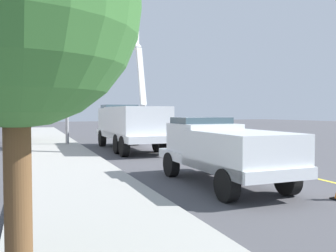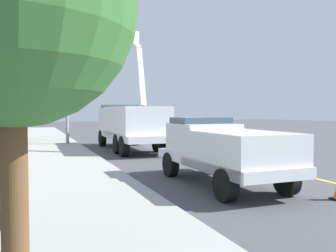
# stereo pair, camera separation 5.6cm
# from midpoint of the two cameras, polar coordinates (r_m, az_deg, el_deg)

# --- Properties ---
(ground) EXTENTS (120.00, 120.00, 0.00)m
(ground) POSITION_cam_midpoint_polar(r_m,az_deg,el_deg) (22.09, 2.42, -3.50)
(ground) COLOR #47474C
(sidewalk_far_side) EXTENTS (60.09, 8.43, 0.12)m
(sidewalk_far_side) POSITION_cam_midpoint_polar(r_m,az_deg,el_deg) (20.23, -17.84, -3.98)
(sidewalk_far_side) COLOR #9E9E99
(sidewalk_far_side) RESTS_ON ground
(lane_centre_stripe) EXTENTS (49.85, 4.20, 0.01)m
(lane_centre_stripe) POSITION_cam_midpoint_polar(r_m,az_deg,el_deg) (22.09, 2.42, -3.49)
(lane_centre_stripe) COLOR yellow
(lane_centre_stripe) RESTS_ON ground
(utility_bucket_truck) EXTENTS (8.38, 3.15, 7.56)m
(utility_bucket_truck) POSITION_cam_midpoint_polar(r_m,az_deg,el_deg) (20.77, -6.25, 0.61)
(utility_bucket_truck) COLOR silver
(utility_bucket_truck) RESTS_ON ground
(service_pickup_truck) EXTENTS (5.75, 2.55, 2.06)m
(service_pickup_truck) POSITION_cam_midpoint_polar(r_m,az_deg,el_deg) (10.92, 8.73, -3.66)
(service_pickup_truck) COLOR silver
(service_pickup_truck) RESTS_ON ground
(passing_minivan) EXTENTS (4.94, 2.28, 1.69)m
(passing_minivan) POSITION_cam_midpoint_polar(r_m,az_deg,el_deg) (31.11, 0.83, 0.00)
(passing_minivan) COLOR navy
(passing_minivan) RESTS_ON ground
(traffic_cone_mid_front) EXTENTS (0.40, 0.40, 0.88)m
(traffic_cone_mid_front) POSITION_cam_midpoint_polar(r_m,az_deg,el_deg) (25.31, -4.15, -1.77)
(traffic_cone_mid_front) COLOR black
(traffic_cone_mid_front) RESTS_ON ground
(traffic_signal_mast) EXTENTS (6.79, 0.93, 7.63)m
(traffic_signal_mast) POSITION_cam_midpoint_polar(r_m,az_deg,el_deg) (21.94, -15.58, 11.05)
(traffic_signal_mast) COLOR gray
(traffic_signal_mast) RESTS_ON ground
(street_tree_left) EXTENTS (3.01, 3.01, 5.06)m
(street_tree_left) POSITION_cam_midpoint_polar(r_m,az_deg,el_deg) (4.75, -23.93, 17.74)
(street_tree_left) COLOR brown
(street_tree_left) RESTS_ON ground
(street_tree_right) EXTENTS (4.27, 4.27, 6.21)m
(street_tree_right) POSITION_cam_midpoint_polar(r_m,az_deg,el_deg) (27.41, -23.12, 5.96)
(street_tree_right) COLOR brown
(street_tree_right) RESTS_ON ground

